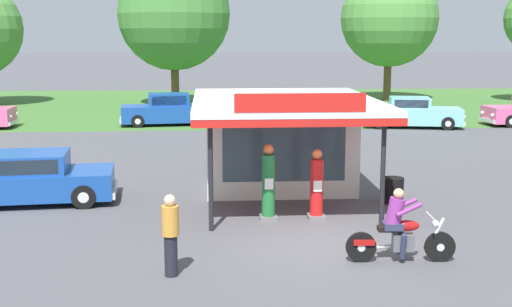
{
  "coord_description": "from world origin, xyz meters",
  "views": [
    {
      "loc": [
        -2.42,
        -15.08,
        4.74
      ],
      "look_at": [
        -1.13,
        3.58,
        1.4
      ],
      "focal_mm": 47.55,
      "sensor_mm": 36.0,
      "label": 1
    }
  ],
  "objects_px": {
    "parked_car_back_row_right": "(283,117)",
    "spare_tire_stack": "(393,190)",
    "featured_classic_sedan": "(28,180)",
    "bystander_leaning_by_kiosk": "(170,233)",
    "motorcycle_with_rider": "(399,232)",
    "gas_pump_offside": "(317,187)",
    "parked_car_second_row_spare": "(171,111)",
    "gas_pump_nearside": "(268,185)",
    "parked_car_back_row_left": "(412,114)"
  },
  "relations": [
    {
      "from": "featured_classic_sedan",
      "to": "spare_tire_stack",
      "type": "distance_m",
      "value": 10.3
    },
    {
      "from": "gas_pump_offside",
      "to": "parked_car_second_row_spare",
      "type": "relative_size",
      "value": 0.33
    },
    {
      "from": "parked_car_back_row_right",
      "to": "spare_tire_stack",
      "type": "distance_m",
      "value": 14.76
    },
    {
      "from": "spare_tire_stack",
      "to": "motorcycle_with_rider",
      "type": "bearing_deg",
      "value": -103.87
    },
    {
      "from": "gas_pump_offside",
      "to": "featured_classic_sedan",
      "type": "xyz_separation_m",
      "value": [
        -7.85,
        2.2,
        -0.17
      ]
    },
    {
      "from": "gas_pump_offside",
      "to": "bystander_leaning_by_kiosk",
      "type": "xyz_separation_m",
      "value": [
        -3.52,
        -3.97,
        0.04
      ]
    },
    {
      "from": "parked_car_back_row_right",
      "to": "bystander_leaning_by_kiosk",
      "type": "height_order",
      "value": "bystander_leaning_by_kiosk"
    },
    {
      "from": "bystander_leaning_by_kiosk",
      "to": "featured_classic_sedan",
      "type": "bearing_deg",
      "value": 125.07
    },
    {
      "from": "featured_classic_sedan",
      "to": "bystander_leaning_by_kiosk",
      "type": "bearing_deg",
      "value": -54.93
    },
    {
      "from": "bystander_leaning_by_kiosk",
      "to": "gas_pump_offside",
      "type": "bearing_deg",
      "value": 48.48
    },
    {
      "from": "gas_pump_offside",
      "to": "bystander_leaning_by_kiosk",
      "type": "height_order",
      "value": "gas_pump_offside"
    },
    {
      "from": "parked_car_back_row_right",
      "to": "parked_car_second_row_spare",
      "type": "bearing_deg",
      "value": 157.35
    },
    {
      "from": "motorcycle_with_rider",
      "to": "parked_car_back_row_left",
      "type": "xyz_separation_m",
      "value": [
        6.33,
        20.14,
        0.05
      ]
    },
    {
      "from": "gas_pump_nearside",
      "to": "motorcycle_with_rider",
      "type": "relative_size",
      "value": 0.85
    },
    {
      "from": "motorcycle_with_rider",
      "to": "parked_car_back_row_right",
      "type": "xyz_separation_m",
      "value": [
        -0.29,
        19.63,
        0.01
      ]
    },
    {
      "from": "parked_car_back_row_left",
      "to": "parked_car_second_row_spare",
      "type": "bearing_deg",
      "value": 171.44
    },
    {
      "from": "parked_car_back_row_right",
      "to": "bystander_leaning_by_kiosk",
      "type": "distance_m",
      "value": 20.64
    },
    {
      "from": "parked_car_back_row_left",
      "to": "parked_car_second_row_spare",
      "type": "distance_m",
      "value": 12.39
    },
    {
      "from": "featured_classic_sedan",
      "to": "parked_car_back_row_right",
      "type": "distance_m",
      "value": 16.5
    },
    {
      "from": "motorcycle_with_rider",
      "to": "spare_tire_stack",
      "type": "xyz_separation_m",
      "value": [
        1.22,
        4.95,
        -0.29
      ]
    },
    {
      "from": "parked_car_second_row_spare",
      "to": "gas_pump_offside",
      "type": "bearing_deg",
      "value": -75.69
    },
    {
      "from": "bystander_leaning_by_kiosk",
      "to": "parked_car_back_row_right",
      "type": "bearing_deg",
      "value": 77.61
    },
    {
      "from": "parked_car_back_row_left",
      "to": "parked_car_second_row_spare",
      "type": "xyz_separation_m",
      "value": [
        -12.25,
        1.84,
        0.04
      ]
    },
    {
      "from": "gas_pump_offside",
      "to": "parked_car_back_row_left",
      "type": "bearing_deg",
      "value": 65.74
    },
    {
      "from": "featured_classic_sedan",
      "to": "bystander_leaning_by_kiosk",
      "type": "height_order",
      "value": "bystander_leaning_by_kiosk"
    },
    {
      "from": "parked_car_back_row_right",
      "to": "bystander_leaning_by_kiosk",
      "type": "xyz_separation_m",
      "value": [
        -4.43,
        -20.16,
        0.21
      ]
    },
    {
      "from": "gas_pump_nearside",
      "to": "motorcycle_with_rider",
      "type": "distance_m",
      "value": 4.23
    },
    {
      "from": "gas_pump_offside",
      "to": "motorcycle_with_rider",
      "type": "height_order",
      "value": "gas_pump_offside"
    },
    {
      "from": "gas_pump_offside",
      "to": "parked_car_back_row_left",
      "type": "xyz_separation_m",
      "value": [
        7.52,
        16.69,
        -0.13
      ]
    },
    {
      "from": "gas_pump_offside",
      "to": "featured_classic_sedan",
      "type": "bearing_deg",
      "value": 164.37
    },
    {
      "from": "motorcycle_with_rider",
      "to": "featured_classic_sedan",
      "type": "xyz_separation_m",
      "value": [
        -9.05,
        5.65,
        0.01
      ]
    },
    {
      "from": "parked_car_back_row_left",
      "to": "spare_tire_stack",
      "type": "bearing_deg",
      "value": -108.58
    },
    {
      "from": "gas_pump_nearside",
      "to": "parked_car_second_row_spare",
      "type": "xyz_separation_m",
      "value": [
        -3.48,
        18.53,
        -0.16
      ]
    },
    {
      "from": "motorcycle_with_rider",
      "to": "spare_tire_stack",
      "type": "relative_size",
      "value": 3.2
    },
    {
      "from": "gas_pump_offside",
      "to": "parked_car_second_row_spare",
      "type": "xyz_separation_m",
      "value": [
        -4.73,
        18.53,
        -0.09
      ]
    },
    {
      "from": "parked_car_back_row_right",
      "to": "bystander_leaning_by_kiosk",
      "type": "bearing_deg",
      "value": -102.39
    },
    {
      "from": "gas_pump_offside",
      "to": "motorcycle_with_rider",
      "type": "relative_size",
      "value": 0.79
    },
    {
      "from": "motorcycle_with_rider",
      "to": "parked_car_back_row_right",
      "type": "relative_size",
      "value": 0.41
    },
    {
      "from": "parked_car_back_row_left",
      "to": "spare_tire_stack",
      "type": "relative_size",
      "value": 7.24
    },
    {
      "from": "motorcycle_with_rider",
      "to": "parked_car_back_row_right",
      "type": "distance_m",
      "value": 19.64
    },
    {
      "from": "motorcycle_with_rider",
      "to": "bystander_leaning_by_kiosk",
      "type": "bearing_deg",
      "value": -173.67
    },
    {
      "from": "parked_car_back_row_right",
      "to": "parked_car_second_row_spare",
      "type": "relative_size",
      "value": 1.02
    },
    {
      "from": "parked_car_back_row_left",
      "to": "featured_classic_sedan",
      "type": "bearing_deg",
      "value": -136.69
    },
    {
      "from": "parked_car_back_row_left",
      "to": "bystander_leaning_by_kiosk",
      "type": "height_order",
      "value": "bystander_leaning_by_kiosk"
    },
    {
      "from": "parked_car_second_row_spare",
      "to": "spare_tire_stack",
      "type": "xyz_separation_m",
      "value": [
        7.15,
        -17.03,
        -0.38
      ]
    },
    {
      "from": "gas_pump_offside",
      "to": "motorcycle_with_rider",
      "type": "distance_m",
      "value": 3.66
    },
    {
      "from": "featured_classic_sedan",
      "to": "spare_tire_stack",
      "type": "height_order",
      "value": "featured_classic_sedan"
    },
    {
      "from": "parked_car_back_row_right",
      "to": "parked_car_second_row_spare",
      "type": "distance_m",
      "value": 6.11
    },
    {
      "from": "gas_pump_nearside",
      "to": "bystander_leaning_by_kiosk",
      "type": "xyz_separation_m",
      "value": [
        -2.27,
        -3.97,
        -0.03
      ]
    },
    {
      "from": "parked_car_second_row_spare",
      "to": "parked_car_back_row_left",
      "type": "bearing_deg",
      "value": -8.56
    }
  ]
}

